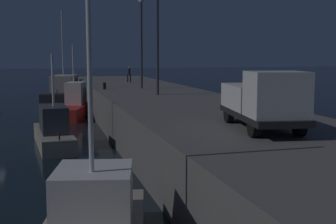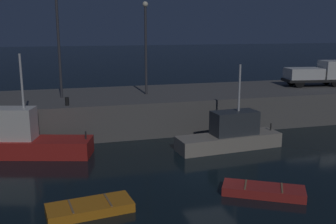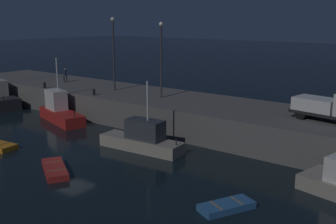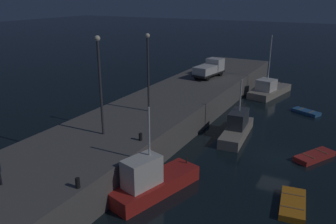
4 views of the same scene
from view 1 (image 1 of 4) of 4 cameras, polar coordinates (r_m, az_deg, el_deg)
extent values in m
cube|color=#5B5956|center=(32.72, -0.17, -0.25)|extent=(62.52, 8.97, 2.67)
cube|color=silver|center=(13.21, -9.39, -10.20)|extent=(2.78, 2.61, 1.47)
cylinder|color=silver|center=(12.28, -9.92, 6.01)|extent=(0.14, 0.14, 5.92)
cube|color=gray|center=(28.73, -14.31, -3.26)|extent=(7.36, 2.50, 0.97)
cube|color=#33383D|center=(28.13, -14.31, -0.84)|extent=(3.19, 1.74, 1.59)
cylinder|color=silver|center=(27.63, -14.40, 3.93)|extent=(0.14, 0.14, 3.13)
cylinder|color=#262626|center=(25.34, -13.62, -2.94)|extent=(0.10, 0.10, 0.50)
cube|color=#232328|center=(55.10, -12.71, 1.97)|extent=(12.33, 6.24, 1.42)
cube|color=#ADA899|center=(53.82, -12.99, 3.58)|extent=(5.13, 3.48, 1.84)
cylinder|color=silver|center=(53.24, -13.24, 8.49)|extent=(0.14, 0.14, 7.37)
cylinder|color=#262626|center=(49.71, -13.88, 2.49)|extent=(0.10, 0.10, 0.50)
cube|color=red|center=(41.21, -11.93, 0.05)|extent=(7.44, 3.99, 1.11)
cube|color=silver|center=(42.25, -11.62, 2.36)|extent=(2.90, 2.15, 2.01)
cylinder|color=silver|center=(41.42, -11.93, 5.99)|extent=(0.14, 0.14, 3.38)
cylinder|color=#262626|center=(37.94, -13.05, 0.63)|extent=(0.10, 0.10, 0.50)
cylinder|color=#38383D|center=(39.85, -3.39, 8.36)|extent=(0.20, 0.20, 7.44)
sphere|color=#F9EFCC|center=(40.12, -3.44, 13.94)|extent=(0.44, 0.44, 0.44)
cylinder|color=#38383D|center=(33.24, -1.34, 8.21)|extent=(0.20, 0.20, 6.99)
cylinder|color=black|center=(16.99, 16.32, -1.48)|extent=(0.93, 0.41, 0.90)
cylinder|color=black|center=(16.39, 10.83, -1.62)|extent=(0.93, 0.41, 0.90)
cylinder|color=black|center=(20.26, 12.41, 0.02)|extent=(0.93, 0.41, 0.90)
cylinder|color=black|center=(19.77, 7.74, -0.05)|extent=(0.93, 0.41, 0.90)
cube|color=black|center=(18.31, 11.71, -0.32)|extent=(5.77, 2.81, 0.25)
cube|color=silver|center=(16.65, 13.60, 2.17)|extent=(2.05, 2.26, 1.65)
cube|color=silver|center=(19.18, 10.82, 1.91)|extent=(3.47, 2.47, 0.99)
cylinder|color=black|center=(48.97, -5.14, 4.25)|extent=(0.13, 0.13, 0.80)
cylinder|color=black|center=(48.90, -4.78, 4.25)|extent=(0.13, 0.13, 0.80)
cylinder|color=#1E2333|center=(48.90, -4.97, 5.11)|extent=(0.40, 0.40, 0.66)
sphere|color=tan|center=(48.88, -4.97, 5.63)|extent=(0.20, 0.20, 0.20)
cylinder|color=black|center=(46.53, -9.88, 3.91)|extent=(0.28, 0.28, 0.63)
cylinder|color=black|center=(39.05, -8.06, 3.30)|extent=(0.28, 0.28, 0.59)
camera|label=2|loc=(45.30, -46.12, 8.14)|focal=41.47mm
camera|label=3|loc=(24.91, -89.42, 11.26)|focal=43.77mm
camera|label=4|loc=(60.47, -24.06, 13.99)|focal=37.03mm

